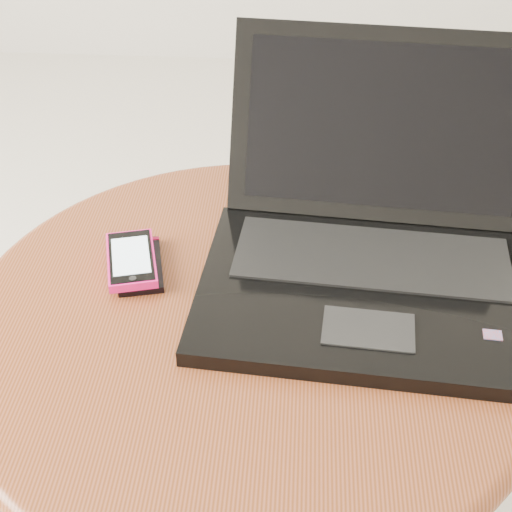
{
  "coord_description": "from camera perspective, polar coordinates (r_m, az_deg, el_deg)",
  "views": [
    {
      "loc": [
        0.1,
        -0.6,
        1.11
      ],
      "look_at": [
        0.06,
        0.06,
        0.59
      ],
      "focal_mm": 52.25,
      "sensor_mm": 36.0,
      "label": 1
    }
  ],
  "objects": [
    {
      "name": "table",
      "position": [
        0.94,
        -0.55,
        -9.34
      ],
      "size": [
        0.67,
        0.67,
        0.53
      ],
      "color": "#4C271A",
      "rests_on": "ground"
    },
    {
      "name": "phone_black",
      "position": [
        0.93,
        -8.9,
        -0.72
      ],
      "size": [
        0.08,
        0.11,
        0.01
      ],
      "color": "black",
      "rests_on": "table"
    },
    {
      "name": "phone_pink",
      "position": [
        0.92,
        -9.53,
        -0.26
      ],
      "size": [
        0.08,
        0.12,
        0.01
      ],
      "color": "#FF177E",
      "rests_on": "phone_black"
    },
    {
      "name": "laptop",
      "position": [
        0.9,
        8.99,
        1.05
      ],
      "size": [
        0.42,
        0.4,
        0.24
      ],
      "color": "black",
      "rests_on": "table"
    }
  ]
}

